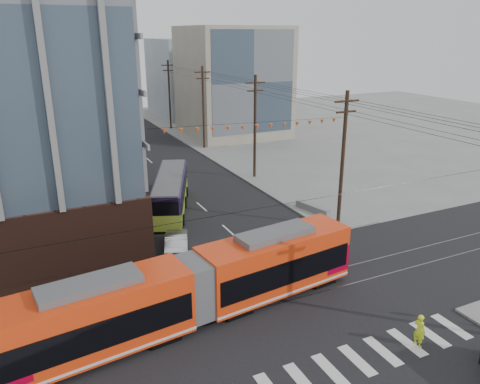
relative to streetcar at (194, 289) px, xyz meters
name	(u,v)px	position (x,y,z in m)	size (l,w,h in m)	color
ground	(333,323)	(6.73, -3.58, -1.97)	(160.00, 160.00, 0.00)	slate
bg_bldg_ne_near	(232,82)	(22.73, 44.42, 6.03)	(14.00, 14.00, 16.00)	gray
bg_bldg_nw_far	(10,64)	(-7.27, 68.42, 8.03)	(16.00, 18.00, 20.00)	gray
bg_bldg_ne_far	(198,77)	(24.73, 64.42, 5.03)	(16.00, 16.00, 14.00)	#8C99A5
utility_pole_far	(169,95)	(15.23, 52.42, 3.53)	(0.30, 0.30, 11.00)	black
streetcar	(194,289)	(0.00, 0.00, 0.00)	(20.44, 2.87, 3.94)	#ED380F
city_bus	(171,192)	(4.06, 17.08, -0.35)	(2.48, 11.42, 3.24)	#251940
parked_car_silver	(177,242)	(1.78, 8.60, -1.22)	(1.59, 4.55, 1.50)	#B0B1B3
parked_car_white	(137,207)	(1.00, 17.33, -1.32)	(1.82, 4.48, 1.30)	silver
parked_car_grey	(126,194)	(0.90, 21.04, -1.34)	(2.08, 4.50, 1.25)	slate
pedestrian	(419,330)	(9.44, -6.99, -1.07)	(0.66, 0.43, 1.81)	#DBF824
jersey_barrier	(313,209)	(15.03, 10.82, -1.61)	(0.81, 3.62, 0.72)	gray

